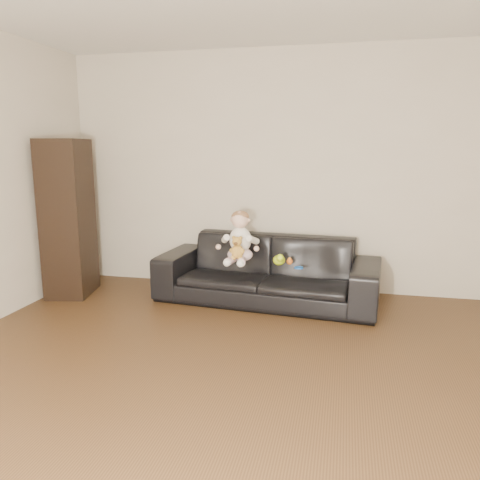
% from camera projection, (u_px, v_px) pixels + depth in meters
% --- Properties ---
extents(floor, '(5.50, 5.50, 0.00)m').
position_uv_depth(floor, '(232.00, 425.00, 2.68)').
color(floor, '#452D18').
rests_on(floor, ground).
extents(wall_back, '(5.00, 0.00, 5.00)m').
position_uv_depth(wall_back, '(291.00, 172.00, 5.06)').
color(wall_back, '#B9AF9B').
rests_on(wall_back, ground).
extents(sofa, '(2.31, 1.08, 0.65)m').
position_uv_depth(sofa, '(267.00, 270.00, 4.81)').
color(sofa, black).
rests_on(sofa, floor).
extents(cabinet, '(0.52, 0.64, 1.65)m').
position_uv_depth(cabinet, '(68.00, 218.00, 4.95)').
color(cabinet, black).
rests_on(cabinet, floor).
extents(shelf_item, '(0.23, 0.28, 0.28)m').
position_uv_depth(shelf_item, '(67.00, 183.00, 4.87)').
color(shelf_item, silver).
rests_on(shelf_item, cabinet).
extents(baby, '(0.35, 0.43, 0.52)m').
position_uv_depth(baby, '(240.00, 239.00, 4.68)').
color(baby, silver).
rests_on(baby, sofa).
extents(teddy_bear, '(0.12, 0.13, 0.23)m').
position_uv_depth(teddy_bear, '(237.00, 248.00, 4.54)').
color(teddy_bear, '#B78734').
rests_on(teddy_bear, sofa).
extents(toy_green, '(0.16, 0.17, 0.10)m').
position_uv_depth(toy_green, '(279.00, 260.00, 4.58)').
color(toy_green, '#B3D519').
rests_on(toy_green, sofa).
extents(toy_rattle, '(0.07, 0.07, 0.06)m').
position_uv_depth(toy_rattle, '(290.00, 262.00, 4.60)').
color(toy_rattle, '#CF5D18').
rests_on(toy_rattle, sofa).
extents(toy_blue_disc, '(0.11, 0.11, 0.01)m').
position_uv_depth(toy_blue_disc, '(299.00, 268.00, 4.47)').
color(toy_blue_disc, blue).
rests_on(toy_blue_disc, sofa).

